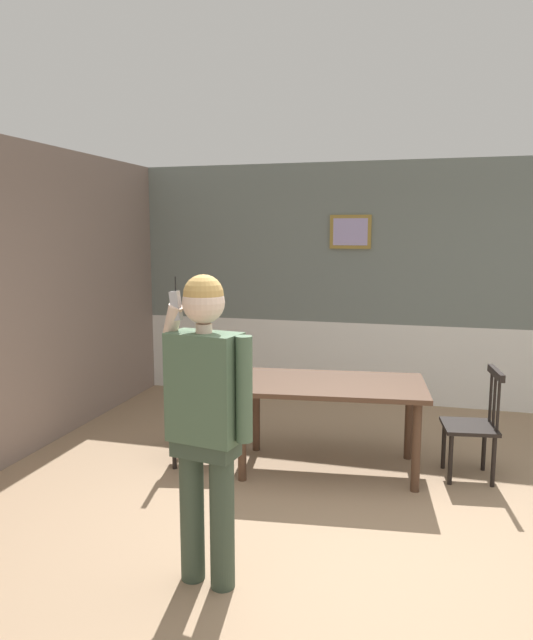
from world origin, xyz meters
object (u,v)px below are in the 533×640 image
Objects in this scene: dining_table at (330,393)px; chair_near_window at (474,425)px; chair_by_doorway at (195,410)px; person_figure at (206,409)px.

chair_near_window reaches higher than dining_table.
chair_near_window is 2.35m from chair_by_doorway.
person_figure reaches higher than chair_by_doorway.
chair_by_doorway is 1.94m from person_figure.
chair_near_window is 0.98× the size of chair_by_doorway.
chair_near_window is 2.58m from person_figure.
chair_near_window is at bearing 6.63° from dining_table.
person_figure is (0.77, -1.69, 0.57)m from chair_by_doorway.
chair_near_window is at bearing 85.01° from chair_by_doorway.
dining_table is 0.93× the size of person_figure.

